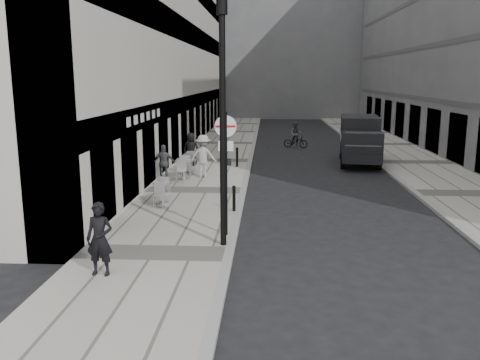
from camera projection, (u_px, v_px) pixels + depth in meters
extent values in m
plane|color=black|center=(219.00, 303.00, 10.72)|extent=(120.00, 120.00, 0.00)
cube|color=#A9A699|center=(214.00, 161.00, 28.43)|extent=(4.00, 60.00, 0.12)
cube|color=#A9A699|center=(414.00, 163.00, 27.83)|extent=(4.00, 60.00, 0.12)
cube|color=beige|center=(163.00, 10.00, 33.23)|extent=(4.00, 45.00, 18.00)
cube|color=slate|center=(273.00, 26.00, 63.25)|extent=(24.00, 16.00, 22.00)
imported|color=black|center=(100.00, 239.00, 11.76)|extent=(0.67, 0.47, 1.74)
cylinder|color=black|center=(226.00, 175.00, 14.60)|extent=(0.09, 0.09, 3.60)
cylinder|color=white|center=(226.00, 126.00, 14.33)|extent=(0.62, 0.12, 0.62)
cube|color=#B21414|center=(226.00, 126.00, 14.31)|extent=(0.56, 0.09, 0.06)
cube|color=white|center=(226.00, 146.00, 14.47)|extent=(0.43, 0.08, 0.29)
cylinder|color=black|center=(223.00, 132.00, 13.45)|extent=(0.17, 0.17, 6.24)
cylinder|color=black|center=(222.00, 7.00, 12.82)|extent=(0.29, 0.29, 0.36)
cylinder|color=black|center=(234.00, 199.00, 17.51)|extent=(0.11, 0.11, 0.84)
cylinder|color=black|center=(237.00, 158.00, 26.30)|extent=(0.12, 0.12, 0.93)
cylinder|color=black|center=(344.00, 161.00, 26.31)|extent=(0.37, 0.83, 0.80)
cylinder|color=black|center=(379.00, 162.00, 26.01)|extent=(0.37, 0.83, 0.80)
cylinder|color=black|center=(342.00, 152.00, 29.59)|extent=(0.37, 0.83, 0.80)
cylinder|color=black|center=(373.00, 153.00, 29.29)|extent=(0.37, 0.83, 0.80)
cube|color=black|center=(359.00, 134.00, 28.44)|extent=(2.41, 3.81, 2.00)
cube|color=black|center=(362.00, 146.00, 25.89)|extent=(2.20, 2.03, 1.40)
cube|color=#1E2328|center=(363.00, 139.00, 25.09)|extent=(1.78, 0.56, 0.74)
imported|color=black|center=(296.00, 141.00, 34.19)|extent=(1.71, 0.96, 0.85)
imported|color=#4E4F53|center=(296.00, 134.00, 34.09)|extent=(0.91, 0.79, 1.61)
imported|color=#4D4C50|center=(164.00, 163.00, 22.51)|extent=(1.00, 0.51, 1.63)
imported|color=#B3ADA6|center=(203.00, 156.00, 23.38)|extent=(1.33, 0.83, 1.96)
imported|color=black|center=(191.00, 149.00, 26.56)|extent=(0.88, 0.60, 1.72)
cylinder|color=silver|center=(163.00, 203.00, 18.72)|extent=(0.44, 0.44, 0.03)
cylinder|color=silver|center=(162.00, 193.00, 18.65)|extent=(0.06, 0.06, 0.74)
cylinder|color=silver|center=(162.00, 183.00, 18.58)|extent=(0.70, 0.70, 0.03)
cylinder|color=silver|center=(184.00, 179.00, 23.03)|extent=(0.50, 0.50, 0.03)
cylinder|color=silver|center=(184.00, 170.00, 22.94)|extent=(0.07, 0.07, 0.85)
cylinder|color=silver|center=(183.00, 161.00, 22.86)|extent=(0.80, 0.80, 0.03)
cylinder|color=silver|center=(190.00, 172.00, 24.79)|extent=(0.47, 0.47, 0.03)
cylinder|color=silver|center=(190.00, 164.00, 24.71)|extent=(0.06, 0.06, 0.80)
cylinder|color=silver|center=(190.00, 156.00, 24.63)|extent=(0.76, 0.76, 0.03)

